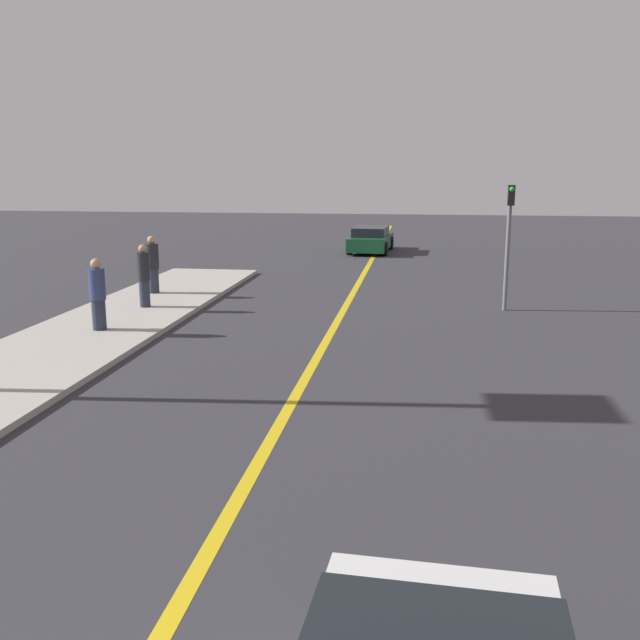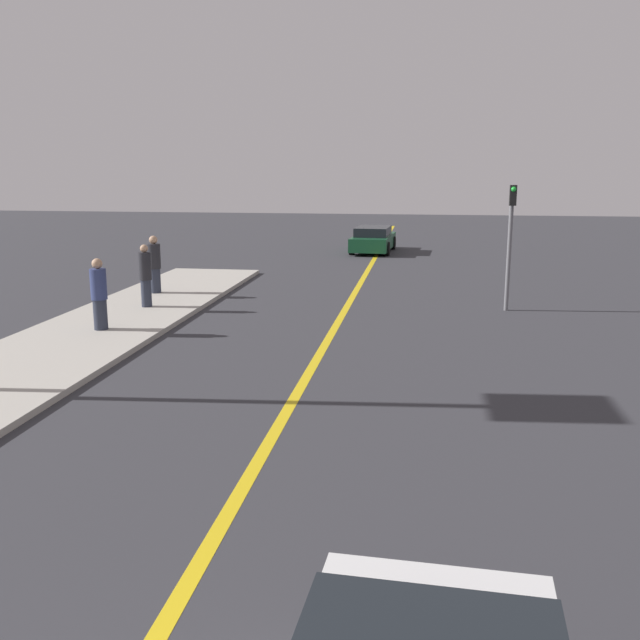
% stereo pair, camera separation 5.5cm
% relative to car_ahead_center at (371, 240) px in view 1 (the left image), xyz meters
% --- Properties ---
extents(road_center_line, '(0.20, 60.00, 0.01)m').
position_rel_car_ahead_center_xyz_m(road_center_line, '(0.25, -14.72, -0.59)').
color(road_center_line, gold).
rests_on(road_center_line, ground_plane).
extents(sidewalk_left, '(3.30, 25.22, 0.13)m').
position_rel_car_ahead_center_xyz_m(sidewalk_left, '(-5.41, -20.11, -0.53)').
color(sidewalk_left, '#ADA89E').
rests_on(sidewalk_left, ground_plane).
extents(car_ahead_center, '(2.03, 4.30, 1.21)m').
position_rel_car_ahead_center_xyz_m(car_ahead_center, '(0.00, 0.00, 0.00)').
color(car_ahead_center, '#144728').
rests_on(car_ahead_center, ground_plane).
extents(pedestrian_mid_group, '(0.39, 0.39, 1.72)m').
position_rel_car_ahead_center_xyz_m(pedestrian_mid_group, '(-5.24, -17.87, 0.39)').
color(pedestrian_mid_group, '#282D3D').
rests_on(pedestrian_mid_group, sidewalk_left).
extents(pedestrian_far_standing, '(0.34, 0.34, 1.74)m').
position_rel_car_ahead_center_xyz_m(pedestrian_far_standing, '(-5.24, -14.98, 0.41)').
color(pedestrian_far_standing, '#282D3D').
rests_on(pedestrian_far_standing, sidewalk_left).
extents(pedestrian_by_sign, '(0.39, 0.39, 1.77)m').
position_rel_car_ahead_center_xyz_m(pedestrian_by_sign, '(-5.82, -12.80, 0.42)').
color(pedestrian_by_sign, '#282D3D').
rests_on(pedestrian_by_sign, sidewalk_left).
extents(traffic_light, '(0.18, 0.40, 3.49)m').
position_rel_car_ahead_center_xyz_m(traffic_light, '(4.76, -13.45, 1.59)').
color(traffic_light, slate).
rests_on(traffic_light, ground_plane).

